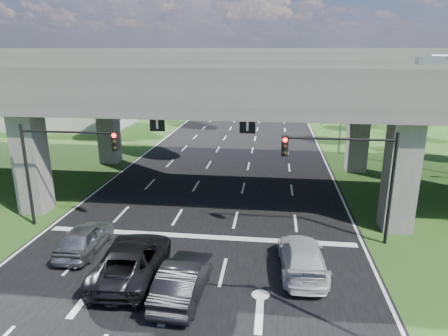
% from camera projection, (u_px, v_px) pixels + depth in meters
% --- Properties ---
extents(ground, '(160.00, 160.00, 0.00)m').
position_uv_depth(ground, '(185.00, 270.00, 18.67)').
color(ground, '#274516').
rests_on(ground, ground).
extents(road, '(18.00, 120.00, 0.03)m').
position_uv_depth(road, '(216.00, 196.00, 28.19)').
color(road, black).
rests_on(road, ground).
extents(overpass, '(80.00, 15.00, 10.00)m').
position_uv_depth(overpass, '(219.00, 80.00, 27.89)').
color(overpass, '#3E3B38').
rests_on(overpass, ground).
extents(warehouse, '(20.00, 10.00, 4.00)m').
position_uv_depth(warehouse, '(54.00, 112.00, 54.57)').
color(warehouse, '#9E9E99').
rests_on(warehouse, ground).
extents(signal_right, '(5.76, 0.54, 6.00)m').
position_uv_depth(signal_right, '(350.00, 167.00, 20.32)').
color(signal_right, black).
rests_on(signal_right, ground).
extents(signal_left, '(5.76, 0.54, 6.00)m').
position_uv_depth(signal_left, '(60.00, 157.00, 22.19)').
color(signal_left, black).
rests_on(signal_left, ground).
extents(streetlight_far, '(3.38, 0.25, 10.00)m').
position_uv_depth(streetlight_far, '(339.00, 95.00, 38.70)').
color(streetlight_far, gray).
rests_on(streetlight_far, ground).
extents(streetlight_beyond, '(3.38, 0.25, 10.00)m').
position_uv_depth(streetlight_beyond, '(321.00, 83.00, 53.95)').
color(streetlight_beyond, gray).
rests_on(streetlight_beyond, ground).
extents(tree_left_near, '(4.50, 4.50, 7.80)m').
position_uv_depth(tree_left_near, '(111.00, 100.00, 43.77)').
color(tree_left_near, black).
rests_on(tree_left_near, ground).
extents(tree_left_mid, '(3.91, 3.90, 6.76)m').
position_uv_depth(tree_left_mid, '(113.00, 97.00, 51.93)').
color(tree_left_mid, black).
rests_on(tree_left_mid, ground).
extents(tree_left_far, '(4.80, 4.80, 8.32)m').
position_uv_depth(tree_left_far, '(160.00, 85.00, 58.81)').
color(tree_left_far, black).
rests_on(tree_left_far, ground).
extents(tree_right_near, '(4.20, 4.20, 7.28)m').
position_uv_depth(tree_right_near, '(361.00, 104.00, 42.54)').
color(tree_right_near, black).
rests_on(tree_right_near, ground).
extents(tree_right_mid, '(3.91, 3.90, 6.76)m').
position_uv_depth(tree_right_mid, '(372.00, 99.00, 49.89)').
color(tree_right_mid, black).
rests_on(tree_right_mid, ground).
extents(tree_right_far, '(4.50, 4.50, 7.80)m').
position_uv_depth(tree_right_far, '(331.00, 88.00, 57.82)').
color(tree_right_far, black).
rests_on(tree_right_far, ground).
extents(car_silver, '(1.81, 4.31, 1.46)m').
position_uv_depth(car_silver, '(85.00, 238.00, 20.20)').
color(car_silver, '#939599').
rests_on(car_silver, road).
extents(car_dark, '(1.86, 4.75, 1.54)m').
position_uv_depth(car_dark, '(184.00, 279.00, 16.44)').
color(car_dark, black).
rests_on(car_dark, road).
extents(car_white, '(2.28, 5.06, 1.44)m').
position_uv_depth(car_white, '(302.00, 257.00, 18.30)').
color(car_white, '#B4B4B4').
rests_on(car_white, road).
extents(car_trailing, '(3.05, 6.00, 1.63)m').
position_uv_depth(car_trailing, '(132.00, 259.00, 17.92)').
color(car_trailing, black).
rests_on(car_trailing, road).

